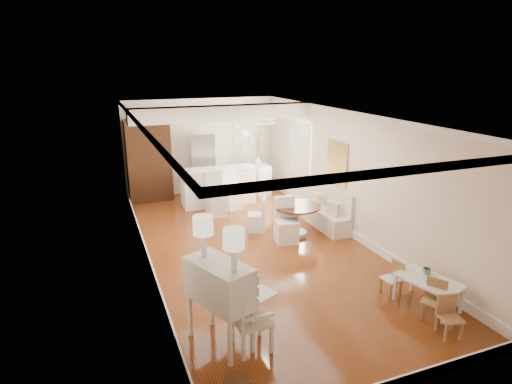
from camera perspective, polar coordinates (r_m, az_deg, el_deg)
room at (r=8.91m, az=-0.57°, el=5.15°), size 9.00×9.04×2.82m
secretary_bureau at (r=6.06m, az=-4.85°, el=-14.72°), size 1.29×1.30×1.26m
gustavian_armchair at (r=6.06m, az=-0.59°, el=-16.54°), size 0.55×0.55×0.92m
kids_table at (r=7.58m, az=21.87°, el=-12.39°), size 0.82×1.09×0.49m
kids_chair_a at (r=7.24m, az=22.56°, el=-13.21°), size 0.43×0.43×0.64m
kids_chair_b at (r=7.71m, az=17.60°, el=-10.92°), size 0.31×0.31×0.60m
kids_chair_c at (r=6.94m, az=24.48°, el=-14.97°), size 0.36×0.36×0.62m
banquette at (r=10.28m, az=9.34°, el=-2.08°), size 0.52×1.60×0.98m
dining_table at (r=9.76m, az=5.43°, el=-3.80°), size 1.30×1.30×0.72m
slip_chair_near at (r=9.36m, az=4.09°, el=-3.82°), size 0.55×0.56×0.98m
slip_chair_far at (r=9.96m, az=0.08°, el=-3.00°), size 0.53×0.52×0.81m
breakfast_counter at (r=11.84m, az=-5.02°, el=0.76°), size 2.05×0.65×1.03m
bar_stool_left at (r=10.93m, az=-5.34°, el=-0.34°), size 0.47×0.47×1.14m
bar_stool_right at (r=11.42m, az=-3.25°, el=0.29°), size 0.52×0.52×1.07m
pantry_cabinet at (r=12.39m, az=-14.11°, el=4.06°), size 1.20×0.60×2.30m
fridge at (r=12.78m, az=-5.54°, el=3.73°), size 0.75×0.65×1.80m
sideboard at (r=12.87m, az=0.29°, el=1.85°), size 0.51×0.98×0.91m
pencil_cup at (r=7.61m, az=21.79°, el=-9.78°), size 0.16×0.16×0.10m
branch_vase at (r=12.73m, az=0.15°, el=4.28°), size 0.27×0.27×0.21m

